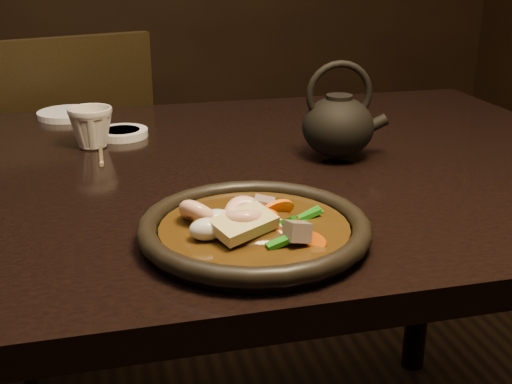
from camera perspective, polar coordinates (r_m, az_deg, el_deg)
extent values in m
cube|color=black|center=(1.03, -9.93, 0.82)|extent=(1.60, 0.90, 0.04)
cylinder|color=black|center=(1.71, 14.70, -4.89)|extent=(0.06, 0.06, 0.71)
cube|color=black|center=(1.83, -16.89, -0.80)|extent=(0.53, 0.53, 0.04)
cylinder|color=black|center=(2.11, -13.01, -4.16)|extent=(0.04, 0.04, 0.41)
cylinder|color=black|center=(1.82, -9.49, -8.12)|extent=(0.04, 0.04, 0.41)
cylinder|color=black|center=(1.74, -20.07, -10.56)|extent=(0.04, 0.04, 0.41)
cube|color=black|center=(1.58, -15.97, 5.13)|extent=(0.39, 0.15, 0.44)
cylinder|color=black|center=(0.77, -0.15, -3.91)|extent=(0.26, 0.26, 0.01)
torus|color=black|center=(0.76, -0.15, -3.09)|extent=(0.28, 0.28, 0.02)
cylinder|color=#37220A|center=(0.77, -0.15, -3.37)|extent=(0.23, 0.23, 0.01)
ellipsoid|color=#37220A|center=(0.77, -0.15, -3.37)|extent=(0.13, 0.12, 0.04)
torus|color=beige|center=(0.77, -0.83, -2.34)|extent=(0.06, 0.06, 0.04)
torus|color=beige|center=(0.75, -1.15, -2.41)|extent=(0.06, 0.07, 0.04)
torus|color=beige|center=(0.78, -4.89, -2.23)|extent=(0.08, 0.08, 0.05)
cube|color=gray|center=(0.76, -0.84, -2.98)|extent=(0.04, 0.04, 0.02)
cube|color=gray|center=(0.77, -0.26, -2.29)|extent=(0.04, 0.03, 0.03)
cube|color=gray|center=(0.72, 3.70, -3.52)|extent=(0.03, 0.03, 0.03)
cube|color=gray|center=(0.79, 0.64, -1.33)|extent=(0.04, 0.03, 0.03)
cube|color=gray|center=(0.74, -0.23, -3.70)|extent=(0.03, 0.04, 0.02)
cube|color=gray|center=(0.76, -1.55, -2.99)|extent=(0.03, 0.03, 0.03)
cube|color=gray|center=(0.73, -0.63, -3.32)|extent=(0.04, 0.04, 0.03)
cylinder|color=#FF6008|center=(0.73, 1.48, -4.26)|extent=(0.05, 0.05, 0.03)
cylinder|color=#FF6008|center=(0.76, -0.01, -2.09)|extent=(0.05, 0.05, 0.03)
cylinder|color=#FF6008|center=(0.78, 1.97, -1.51)|extent=(0.05, 0.03, 0.04)
cylinder|color=#FF6008|center=(0.77, 0.37, -2.24)|extent=(0.05, 0.03, 0.04)
cylinder|color=#FF6008|center=(0.72, 4.62, -4.40)|extent=(0.05, 0.05, 0.04)
cube|color=#1F7716|center=(0.79, 4.46, -2.15)|extent=(0.04, 0.02, 0.01)
cube|color=#1F7716|center=(0.76, -2.08, -2.86)|extent=(0.04, 0.02, 0.03)
cube|color=#1F7716|center=(0.71, 2.46, -4.35)|extent=(0.04, 0.02, 0.02)
cube|color=#1F7716|center=(0.76, 2.58, -3.18)|extent=(0.04, 0.04, 0.01)
cube|color=#1F7716|center=(0.75, 2.09, -2.81)|extent=(0.04, 0.03, 0.03)
cube|color=#1F7716|center=(0.79, 4.80, -2.06)|extent=(0.04, 0.03, 0.01)
ellipsoid|color=beige|center=(0.75, 1.48, -3.19)|extent=(0.04, 0.03, 0.02)
ellipsoid|color=beige|center=(0.77, -3.66, -2.25)|extent=(0.04, 0.03, 0.02)
ellipsoid|color=beige|center=(0.75, -0.09, -2.82)|extent=(0.03, 0.03, 0.03)
ellipsoid|color=beige|center=(0.76, -0.01, -2.95)|extent=(0.03, 0.04, 0.02)
ellipsoid|color=beige|center=(0.73, -4.37, -3.31)|extent=(0.04, 0.03, 0.03)
ellipsoid|color=beige|center=(0.77, -0.28, -2.77)|extent=(0.04, 0.03, 0.02)
cube|color=#E1CF86|center=(0.73, -1.11, -2.82)|extent=(0.08, 0.07, 0.03)
cylinder|color=white|center=(1.22, -11.86, 5.14)|extent=(0.10, 0.10, 0.01)
cylinder|color=white|center=(1.39, -16.35, 6.67)|extent=(0.12, 0.12, 0.01)
imported|color=beige|center=(1.16, -14.44, 5.69)|extent=(0.08, 0.07, 0.08)
cylinder|color=#9E875A|center=(1.16, -13.69, 4.07)|extent=(0.01, 0.23, 0.01)
cylinder|color=#9E875A|center=(1.18, -13.70, 4.23)|extent=(0.01, 0.23, 0.01)
ellipsoid|color=black|center=(1.07, 7.29, 5.77)|extent=(0.12, 0.12, 0.10)
cylinder|color=black|center=(1.05, 7.40, 8.08)|extent=(0.04, 0.04, 0.02)
cylinder|color=black|center=(1.08, 10.32, 5.83)|extent=(0.05, 0.03, 0.04)
torus|color=black|center=(1.05, 7.42, 8.60)|extent=(0.11, 0.02, 0.11)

